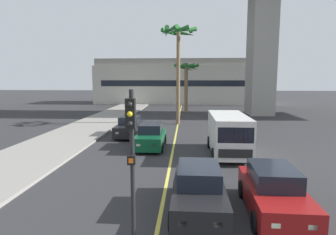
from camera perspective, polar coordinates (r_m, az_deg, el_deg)
sidewalk_left at (r=17.81m, az=-26.40°, el=-7.37°), size 4.80×80.00×0.15m
lane_stripe_center at (r=23.28m, az=1.59°, el=-3.33°), size 0.14×56.00×0.01m
pier_building_backdrop at (r=52.75m, az=2.82°, el=7.09°), size 30.74×8.04×7.87m
car_queue_front at (r=10.46m, az=20.18°, el=-13.77°), size 1.93×4.15×1.56m
car_queue_second at (r=22.57m, az=-7.59°, el=-1.89°), size 1.89×4.13×1.56m
car_queue_third at (r=18.77m, az=-3.43°, el=-3.80°), size 1.84×4.10×1.56m
car_queue_fourth at (r=10.02m, az=6.09°, el=-14.28°), size 1.87×4.12×1.56m
delivery_van at (r=17.29m, az=11.89°, el=-3.04°), size 2.16×5.25×2.36m
traffic_light_median_near at (r=7.47m, az=-7.23°, el=-5.93°), size 0.24×0.37×4.20m
palm_tree_near_median at (r=38.36m, az=3.64°, el=8.74°), size 3.41×3.41×6.50m
palm_tree_mid_median at (r=28.27m, az=2.01°, el=14.59°), size 3.58×3.59×9.40m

